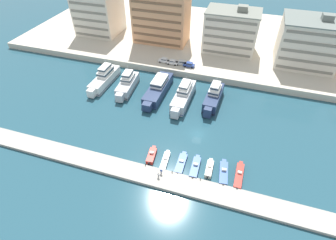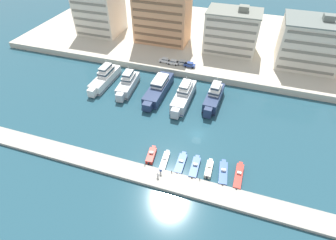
# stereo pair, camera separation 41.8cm
# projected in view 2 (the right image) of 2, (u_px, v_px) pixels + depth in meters

# --- Properties ---
(ground_plane) EXTENTS (400.00, 400.00, 0.00)m
(ground_plane) POSITION_uv_depth(u_px,v_px,m) (197.00, 134.00, 73.70)
(ground_plane) COLOR #234C5B
(quay_promenade) EXTENTS (180.00, 70.00, 2.38)m
(quay_promenade) POSITION_uv_depth(u_px,v_px,m) (229.00, 40.00, 117.58)
(quay_promenade) COLOR beige
(quay_promenade) RESTS_ON ground
(pier_dock) EXTENTS (120.00, 5.25, 0.79)m
(pier_dock) POSITION_uv_depth(u_px,v_px,m) (180.00, 184.00, 60.67)
(pier_dock) COLOR #A8A399
(pier_dock) RESTS_ON ground
(yacht_white_far_left) EXTENTS (4.61, 18.74, 7.99)m
(yacht_white_far_left) POSITION_uv_depth(u_px,v_px,m) (105.00, 78.00, 91.85)
(yacht_white_far_left) COLOR white
(yacht_white_far_left) RESTS_ON ground
(yacht_silver_left) EXTENTS (5.44, 16.14, 7.80)m
(yacht_silver_left) POSITION_uv_depth(u_px,v_px,m) (128.00, 84.00, 89.12)
(yacht_silver_left) COLOR silver
(yacht_silver_left) RESTS_ON ground
(yacht_navy_mid_left) EXTENTS (5.20, 21.21, 6.59)m
(yacht_navy_mid_left) POSITION_uv_depth(u_px,v_px,m) (159.00, 88.00, 87.45)
(yacht_navy_mid_left) COLOR navy
(yacht_navy_mid_left) RESTS_ON ground
(yacht_silver_center_left) EXTENTS (4.70, 18.76, 8.00)m
(yacht_silver_center_left) POSITION_uv_depth(u_px,v_px,m) (184.00, 95.00, 83.72)
(yacht_silver_center_left) COLOR silver
(yacht_silver_center_left) RESTS_ON ground
(yacht_navy_center) EXTENTS (4.84, 16.55, 8.24)m
(yacht_navy_center) POSITION_uv_depth(u_px,v_px,m) (214.00, 97.00, 83.03)
(yacht_navy_center) COLOR navy
(yacht_navy_center) RESTS_ON ground
(motorboat_red_far_left) EXTENTS (2.35, 5.99, 1.64)m
(motorboat_red_far_left) POSITION_uv_depth(u_px,v_px,m) (151.00, 155.00, 67.11)
(motorboat_red_far_left) COLOR red
(motorboat_red_far_left) RESTS_ON ground
(motorboat_white_left) EXTENTS (1.93, 6.89, 1.24)m
(motorboat_white_left) POSITION_uv_depth(u_px,v_px,m) (165.00, 161.00, 65.91)
(motorboat_white_left) COLOR white
(motorboat_white_left) RESTS_ON ground
(motorboat_blue_mid_left) EXTENTS (2.12, 7.41, 1.13)m
(motorboat_blue_mid_left) POSITION_uv_depth(u_px,v_px,m) (181.00, 163.00, 65.36)
(motorboat_blue_mid_left) COLOR #33569E
(motorboat_blue_mid_left) RESTS_ON ground
(motorboat_blue_center_left) EXTENTS (2.10, 7.43, 1.56)m
(motorboat_blue_center_left) POSITION_uv_depth(u_px,v_px,m) (195.00, 167.00, 64.22)
(motorboat_blue_center_left) COLOR #33569E
(motorboat_blue_center_left) RESTS_ON ground
(motorboat_cream_center) EXTENTS (1.73, 5.94, 1.44)m
(motorboat_cream_center) POSITION_uv_depth(u_px,v_px,m) (209.00, 169.00, 63.86)
(motorboat_cream_center) COLOR beige
(motorboat_cream_center) RESTS_ON ground
(motorboat_blue_center_right) EXTENTS (2.71, 7.87, 1.55)m
(motorboat_blue_center_right) POSITION_uv_depth(u_px,v_px,m) (223.00, 173.00, 62.96)
(motorboat_blue_center_right) COLOR #33569E
(motorboat_blue_center_right) RESTS_ON ground
(motorboat_red_mid_right) EXTENTS (1.84, 8.43, 1.49)m
(motorboat_red_mid_right) POSITION_uv_depth(u_px,v_px,m) (239.00, 176.00, 62.28)
(motorboat_red_mid_right) COLOR red
(motorboat_red_mid_right) RESTS_ON ground
(car_white_far_left) EXTENTS (4.11, 1.95, 1.80)m
(car_white_far_left) POSITION_uv_depth(u_px,v_px,m) (165.00, 60.00, 99.05)
(car_white_far_left) COLOR white
(car_white_far_left) RESTS_ON quay_promenade
(car_white_left) EXTENTS (4.10, 1.92, 1.80)m
(car_white_left) POSITION_uv_depth(u_px,v_px,m) (173.00, 62.00, 97.96)
(car_white_left) COLOR white
(car_white_left) RESTS_ON quay_promenade
(car_silver_mid_left) EXTENTS (4.15, 2.01, 1.80)m
(car_silver_mid_left) POSITION_uv_depth(u_px,v_px,m) (182.00, 63.00, 97.62)
(car_silver_mid_left) COLOR #B7BCC1
(car_silver_mid_left) RESTS_ON quay_promenade
(car_blue_center_left) EXTENTS (4.13, 1.98, 1.80)m
(car_blue_center_left) POSITION_uv_depth(u_px,v_px,m) (190.00, 65.00, 96.53)
(car_blue_center_left) COLOR #28428E
(car_blue_center_left) RESTS_ON quay_promenade
(apartment_block_far_left) EXTENTS (18.10, 16.51, 21.96)m
(apartment_block_far_left) POSITION_uv_depth(u_px,v_px,m) (99.00, 9.00, 114.90)
(apartment_block_far_left) COLOR silver
(apartment_block_far_left) RESTS_ON quay_promenade
(apartment_block_left) EXTENTS (22.42, 12.57, 27.65)m
(apartment_block_left) POSITION_uv_depth(u_px,v_px,m) (162.00, 10.00, 105.67)
(apartment_block_left) COLOR tan
(apartment_block_left) RESTS_ON quay_promenade
(apartment_block_mid_left) EXTENTS (20.30, 13.24, 17.83)m
(apartment_block_mid_left) POSITION_uv_depth(u_px,v_px,m) (232.00, 31.00, 102.17)
(apartment_block_mid_left) COLOR silver
(apartment_block_mid_left) RESTS_ON quay_promenade
(apartment_block_center_left) EXTENTS (20.75, 16.54, 18.54)m
(apartment_block_center_left) POSITION_uv_depth(u_px,v_px,m) (310.00, 43.00, 93.59)
(apartment_block_center_left) COLOR silver
(apartment_block_center_left) RESTS_ON quay_promenade
(pedestrian_near_edge) EXTENTS (0.60, 0.28, 1.57)m
(pedestrian_near_edge) POSITION_uv_depth(u_px,v_px,m) (158.00, 175.00, 61.12)
(pedestrian_near_edge) COLOR #4C515B
(pedestrian_near_edge) RESTS_ON pier_dock
(pedestrian_mid_deck) EXTENTS (0.60, 0.28, 1.57)m
(pedestrian_mid_deck) POSITION_uv_depth(u_px,v_px,m) (161.00, 171.00, 61.91)
(pedestrian_mid_deck) COLOR #4C515B
(pedestrian_mid_deck) RESTS_ON pier_dock
(bollard_west) EXTENTS (0.20, 0.20, 0.61)m
(bollard_west) POSITION_uv_depth(u_px,v_px,m) (145.00, 164.00, 64.13)
(bollard_west) COLOR #2D2D33
(bollard_west) RESTS_ON pier_dock
(bollard_west_mid) EXTENTS (0.20, 0.20, 0.61)m
(bollard_west_mid) POSITION_uv_depth(u_px,v_px,m) (172.00, 172.00, 62.52)
(bollard_west_mid) COLOR #2D2D33
(bollard_west_mid) RESTS_ON pier_dock
(bollard_east_mid) EXTENTS (0.20, 0.20, 0.61)m
(bollard_east_mid) POSITION_uv_depth(u_px,v_px,m) (200.00, 179.00, 60.92)
(bollard_east_mid) COLOR #2D2D33
(bollard_east_mid) RESTS_ON pier_dock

